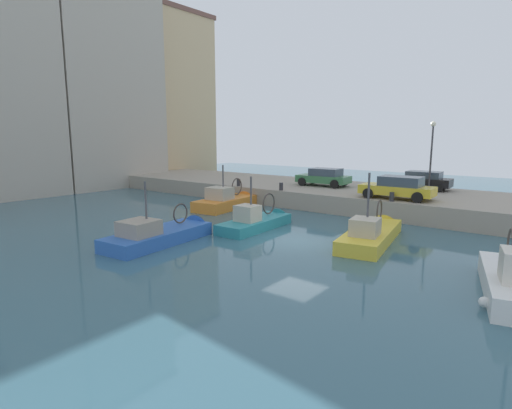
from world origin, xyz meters
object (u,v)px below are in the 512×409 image
(fishing_boat_teal, at_px, (259,225))
(mooring_bollard_south, at_px, (392,197))
(mooring_bollard_mid, at_px, (281,186))
(quay_streetlamp, at_px, (432,145))
(fishing_boat_blue, at_px, (164,239))
(parked_car_yellow, at_px, (398,187))
(fishing_boat_yellow, at_px, (372,239))
(fishing_boat_orange, at_px, (229,206))
(parked_car_black, at_px, (422,180))
(parked_car_green, at_px, (324,177))
(fishing_boat_white, at_px, (511,289))
(mooring_bollard_north, at_px, (239,182))

(fishing_boat_teal, height_order, mooring_bollard_south, fishing_boat_teal)
(mooring_bollard_mid, height_order, quay_streetlamp, quay_streetlamp)
(fishing_boat_blue, xyz_separation_m, fishing_boat_teal, (5.22, -1.81, 0.01))
(parked_car_yellow, bearing_deg, fishing_boat_yellow, -170.87)
(fishing_boat_orange, xyz_separation_m, parked_car_black, (9.24, -10.51, 1.75))
(fishing_boat_blue, bearing_deg, fishing_boat_yellow, -51.19)
(fishing_boat_yellow, relative_size, mooring_bollard_south, 13.03)
(parked_car_green, bearing_deg, parked_car_black, -68.90)
(parked_car_black, bearing_deg, fishing_boat_blue, 159.58)
(fishing_boat_yellow, bearing_deg, mooring_bollard_south, 10.54)
(parked_car_black, xyz_separation_m, mooring_bollard_south, (-6.65, -0.23, -0.41))
(fishing_boat_blue, relative_size, parked_car_black, 1.57)
(quay_streetlamp, bearing_deg, fishing_boat_orange, 126.05)
(fishing_boat_teal, height_order, parked_car_green, fishing_boat_teal)
(mooring_bollard_south, bearing_deg, fishing_boat_white, -140.59)
(mooring_bollard_mid, bearing_deg, mooring_bollard_north, 90.00)
(parked_car_yellow, xyz_separation_m, parked_car_black, (5.44, 0.17, -0.03))
(parked_car_green, relative_size, parked_car_black, 0.98)
(fishing_boat_teal, relative_size, mooring_bollard_mid, 10.62)
(fishing_boat_yellow, xyz_separation_m, fishing_boat_orange, (2.52, 11.69, 0.03))
(mooring_bollard_mid, bearing_deg, parked_car_green, -16.13)
(mooring_bollard_north, bearing_deg, fishing_boat_white, -114.51)
(parked_car_black, distance_m, mooring_bollard_south, 6.67)
(mooring_bollard_north, relative_size, quay_streetlamp, 0.11)
(fishing_boat_yellow, distance_m, fishing_boat_blue, 10.18)
(fishing_boat_white, distance_m, mooring_bollard_north, 21.13)
(mooring_bollard_south, bearing_deg, fishing_boat_orange, 103.52)
(mooring_bollard_south, distance_m, mooring_bollard_mid, 8.00)
(fishing_boat_blue, height_order, quay_streetlamp, quay_streetlamp)
(fishing_boat_white, distance_m, quay_streetlamp, 16.43)
(fishing_boat_yellow, bearing_deg, mooring_bollard_north, 68.51)
(fishing_boat_teal, distance_m, mooring_bollard_mid, 7.00)
(mooring_bollard_mid, bearing_deg, fishing_boat_blue, -174.96)
(parked_car_black, bearing_deg, quay_streetlamp, -141.41)
(parked_car_yellow, height_order, parked_car_black, parked_car_yellow)
(fishing_boat_orange, height_order, parked_car_green, fishing_boat_orange)
(fishing_boat_teal, height_order, quay_streetlamp, quay_streetlamp)
(fishing_boat_yellow, height_order, parked_car_green, fishing_boat_yellow)
(fishing_boat_orange, height_order, mooring_bollard_mid, fishing_boat_orange)
(parked_car_yellow, bearing_deg, quay_streetlamp, -8.09)
(fishing_boat_yellow, height_order, mooring_bollard_south, fishing_boat_yellow)
(parked_car_black, distance_m, mooring_bollard_north, 13.52)
(fishing_boat_teal, bearing_deg, parked_car_yellow, -34.39)
(mooring_bollard_north, bearing_deg, fishing_boat_blue, -156.41)
(parked_car_black, xyz_separation_m, quay_streetlamp, (-1.00, -0.80, 2.57))
(fishing_boat_orange, height_order, parked_car_yellow, fishing_boat_orange)
(fishing_boat_orange, height_order, parked_car_black, fishing_boat_orange)
(fishing_boat_blue, xyz_separation_m, parked_car_black, (18.13, -6.75, 1.78))
(mooring_bollard_south, bearing_deg, parked_car_yellow, 3.09)
(mooring_bollard_mid, bearing_deg, fishing_boat_teal, -155.77)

